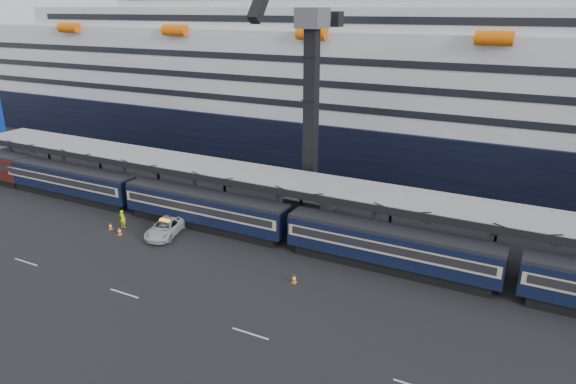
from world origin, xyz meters
name	(u,v)px	position (x,y,z in m)	size (l,w,h in m)	color
ground	(462,359)	(0.00, 0.00, 0.00)	(260.00, 260.00, 0.00)	black
train	(429,254)	(-4.65, 10.00, 2.20)	(133.05, 3.00, 4.05)	black
canopy	(497,215)	(0.00, 14.00, 5.25)	(130.00, 6.25, 5.53)	gray
cruise_ship	(523,84)	(-1.08, 45.99, 12.34)	(214.09, 28.84, 34.00)	black
crane_dark_near	(309,109)	(-20.00, 18.59, 11.93)	(4.50, 17.75, 35.08)	#46484D
pickup_truck	(165,228)	(-30.47, 6.56, 0.79)	(2.63, 5.71, 1.59)	#B3B7BB
worker	(123,219)	(-35.73, 6.00, 0.99)	(0.72, 0.47, 1.98)	#D6E90C
traffic_cone_a	(120,231)	(-34.71, 4.43, 0.43)	(0.44, 0.44, 0.87)	#FF6308
traffic_cone_b	(110,226)	(-36.55, 4.99, 0.38)	(0.39, 0.39, 0.77)	#FF6308
traffic_cone_c	(294,279)	(-14.42, 3.90, 0.40)	(0.41, 0.41, 0.82)	#FF6308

